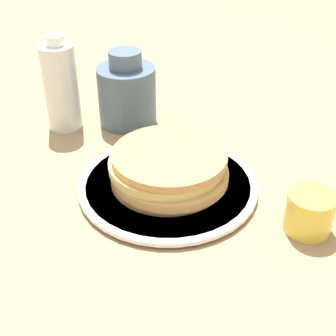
{
  "coord_description": "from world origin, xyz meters",
  "views": [
    {
      "loc": [
        0.16,
        0.61,
        0.45
      ],
      "look_at": [
        -0.02,
        0.02,
        0.04
      ],
      "focal_mm": 50.0,
      "sensor_mm": 36.0,
      "label": 1
    }
  ],
  "objects": [
    {
      "name": "water_bottle_near",
      "position": [
        0.12,
        -0.24,
        0.09
      ],
      "size": [
        0.07,
        0.07,
        0.18
      ],
      "color": "silver",
      "rests_on": "ground_plane"
    },
    {
      "name": "juice_glass",
      "position": [
        -0.18,
        0.17,
        0.03
      ],
      "size": [
        0.07,
        0.07,
        0.06
      ],
      "color": "yellow",
      "rests_on": "ground_plane"
    },
    {
      "name": "cream_jug",
      "position": [
        -0.01,
        -0.22,
        0.06
      ],
      "size": [
        0.11,
        0.11,
        0.15
      ],
      "color": "#4C6075",
      "rests_on": "ground_plane"
    },
    {
      "name": "plate",
      "position": [
        -0.02,
        0.02,
        0.01
      ],
      "size": [
        0.29,
        0.29,
        0.01
      ],
      "color": "white",
      "rests_on": "ground_plane"
    },
    {
      "name": "ground_plane",
      "position": [
        0.0,
        0.0,
        0.0
      ],
      "size": [
        4.0,
        4.0,
        0.0
      ],
      "primitive_type": "plane",
      "color": "#9E7F5B"
    },
    {
      "name": "pancake_stack",
      "position": [
        -0.02,
        0.02,
        0.04
      ],
      "size": [
        0.19,
        0.19,
        0.05
      ],
      "color": "#B1824B",
      "rests_on": "plate"
    }
  ]
}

